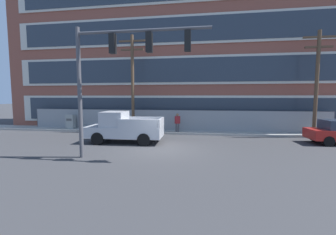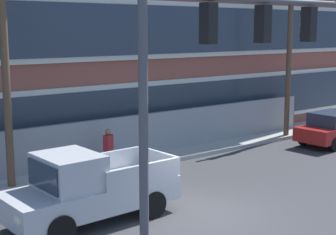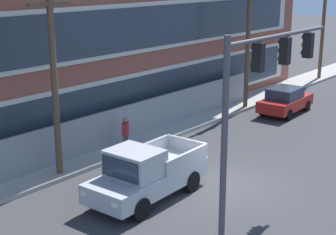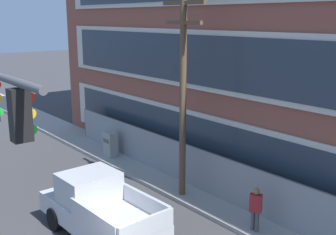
# 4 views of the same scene
# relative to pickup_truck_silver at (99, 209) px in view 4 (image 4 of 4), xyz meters

# --- Properties ---
(sidewalk_building_side) EXTENTS (80.00, 2.19, 0.16)m
(sidewalk_building_side) POSITION_rel_pickup_truck_silver_xyz_m (2.93, 4.77, -0.88)
(sidewalk_building_side) COLOR #9E9B93
(sidewalk_building_side) RESTS_ON ground
(chain_link_fence) EXTENTS (25.85, 0.06, 1.91)m
(chain_link_fence) POSITION_rel_pickup_truck_silver_xyz_m (2.46, 5.04, 0.01)
(chain_link_fence) COLOR gray
(chain_link_fence) RESTS_ON ground
(pickup_truck_silver) EXTENTS (5.09, 2.23, 2.06)m
(pickup_truck_silver) POSITION_rel_pickup_truck_silver_xyz_m (0.00, 0.00, 0.00)
(pickup_truck_silver) COLOR #B2B5BA
(pickup_truck_silver) RESTS_ON ground
(utility_pole_near_corner) EXTENTS (2.26, 0.26, 8.12)m
(utility_pole_near_corner) POSITION_rel_pickup_truck_silver_xyz_m (-0.63, 4.15, 3.52)
(utility_pole_near_corner) COLOR brown
(utility_pole_near_corner) RESTS_ON ground
(electrical_cabinet) EXTENTS (0.73, 0.50, 1.42)m
(electrical_cabinet) POSITION_rel_pickup_truck_silver_xyz_m (-6.59, 4.41, -0.25)
(electrical_cabinet) COLOR #939993
(electrical_cabinet) RESTS_ON ground
(pedestrian_near_cabinet) EXTENTS (0.47, 0.41, 1.69)m
(pedestrian_near_cabinet) POSITION_rel_pickup_truck_silver_xyz_m (3.17, 4.09, 0.01)
(pedestrian_near_cabinet) COLOR #4C4C51
(pedestrian_near_cabinet) RESTS_ON ground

